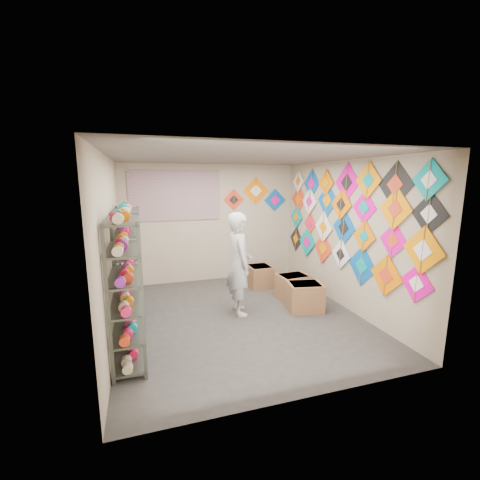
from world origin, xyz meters
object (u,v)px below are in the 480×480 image
object	(u,v)px
carton_a	(305,297)
shelf_rack_back	(129,265)
carton_b	(293,287)
shopkeeper	(239,264)
shelf_rack_front	(127,291)
carton_c	(260,276)

from	to	relation	value
carton_a	shelf_rack_back	bearing A→B (deg)	-179.34
carton_b	shopkeeper	bearing A→B (deg)	-169.39
shelf_rack_front	carton_b	xyz separation A→B (m)	(3.06, 1.37, -0.71)
carton_a	carton_b	distance (m)	0.59
shelf_rack_front	shelf_rack_back	size ratio (longest dim) A/B	1.00
shelf_rack_front	shelf_rack_back	bearing A→B (deg)	90.00
shelf_rack_front	carton_a	bearing A→B (deg)	14.57
shelf_rack_front	shelf_rack_back	world-z (taller)	same
shopkeeper	carton_b	bearing A→B (deg)	-71.80
shelf_rack_front	carton_a	world-z (taller)	shelf_rack_front
shelf_rack_back	carton_c	bearing A→B (deg)	19.53
shelf_rack_back	carton_b	xyz separation A→B (m)	(3.06, 0.07, -0.71)
carton_a	carton_b	bearing A→B (deg)	94.71
shelf_rack_back	carton_a	world-z (taller)	shelf_rack_back
shopkeeper	carton_b	world-z (taller)	shopkeeper
shopkeeper	carton_b	size ratio (longest dim) A/B	3.06
carton_b	carton_c	size ratio (longest dim) A/B	1.09
shopkeeper	carton_a	size ratio (longest dim) A/B	2.99
shelf_rack_front	carton_a	xyz separation A→B (m)	(3.00, 0.78, -0.70)
carton_c	shopkeeper	bearing A→B (deg)	-126.08
carton_b	shelf_rack_back	bearing A→B (deg)	176.02
shelf_rack_front	shopkeeper	bearing A→B (deg)	29.11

